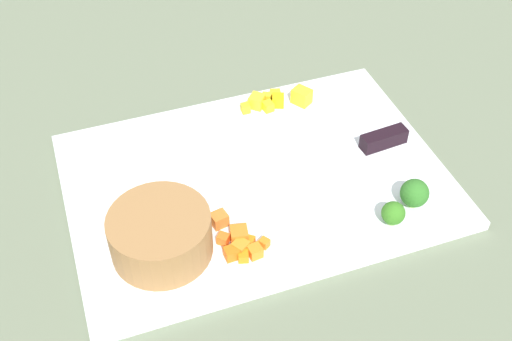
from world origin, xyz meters
name	(u,v)px	position (x,y,z in m)	size (l,w,h in m)	color
ground_plane	(256,184)	(0.00, 0.00, 0.00)	(4.00, 4.00, 0.00)	#657057
cutting_board	(256,180)	(0.00, 0.00, 0.01)	(0.44, 0.31, 0.01)	white
prep_bowl	(160,235)	(0.13, 0.07, 0.04)	(0.11, 0.11, 0.05)	olive
chef_knife	(343,153)	(-0.11, 0.00, 0.02)	(0.28, 0.04, 0.02)	silver
carrot_dice_0	(219,219)	(0.06, 0.06, 0.02)	(0.02, 0.02, 0.02)	orange
carrot_dice_1	(243,256)	(0.05, 0.11, 0.02)	(0.01, 0.01, 0.01)	orange
carrot_dice_2	(264,243)	(0.03, 0.10, 0.02)	(0.01, 0.01, 0.01)	orange
carrot_dice_3	(241,247)	(0.05, 0.10, 0.02)	(0.02, 0.02, 0.01)	orange
carrot_dice_4	(239,235)	(0.05, 0.09, 0.02)	(0.02, 0.02, 0.02)	orange
carrot_dice_5	(255,251)	(0.04, 0.11, 0.02)	(0.01, 0.01, 0.01)	orange
carrot_dice_6	(223,239)	(0.07, 0.08, 0.02)	(0.01, 0.01, 0.01)	orange
carrot_dice_7	(232,253)	(0.06, 0.10, 0.02)	(0.01, 0.01, 0.01)	orange
carrot_dice_8	(248,242)	(0.04, 0.10, 0.02)	(0.01, 0.01, 0.01)	orange
pepper_dice_0	(278,101)	(-0.07, -0.12, 0.02)	(0.02, 0.02, 0.02)	yellow
pepper_dice_1	(275,95)	(-0.08, -0.13, 0.02)	(0.01, 0.01, 0.01)	yellow
pepper_dice_2	(267,97)	(-0.06, -0.13, 0.02)	(0.01, 0.01, 0.01)	yellow
pepper_dice_3	(257,101)	(-0.05, -0.13, 0.02)	(0.02, 0.02, 0.02)	yellow
pepper_dice_4	(246,108)	(-0.03, -0.12, 0.02)	(0.01, 0.01, 0.01)	yellow
pepper_dice_5	(302,96)	(-0.10, -0.11, 0.02)	(0.02, 0.02, 0.02)	yellow
pepper_dice_6	(268,106)	(-0.06, -0.11, 0.02)	(0.01, 0.01, 0.01)	yellow
broccoli_floret_0	(393,213)	(-0.12, 0.12, 0.03)	(0.03, 0.03, 0.03)	#89B45F
broccoli_floret_1	(414,193)	(-0.15, 0.10, 0.03)	(0.03, 0.03, 0.04)	#94C15D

